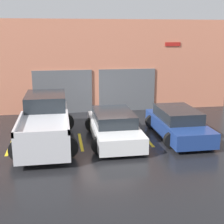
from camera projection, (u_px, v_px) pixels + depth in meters
ground_plane at (107, 126)px, 15.14m from camera, size 28.00×28.00×0.00m
shophouse_building at (98, 67)px, 17.66m from camera, size 15.50×0.68×5.13m
pickup_truck at (45, 122)px, 12.80m from camera, size 2.45×5.25×1.81m
sedan_white at (114, 127)px, 13.08m from camera, size 2.22×4.38×1.23m
sedan_side at (178, 123)px, 13.52m from camera, size 2.15×4.25×1.23m
parking_stripe_far_left at (10, 146)px, 12.52m from camera, size 0.12×2.20×0.01m
parking_stripe_left at (81, 142)px, 12.97m from camera, size 0.12×2.20×0.01m
parking_stripe_centre at (146, 138)px, 13.42m from camera, size 0.12×2.20×0.01m
parking_stripe_right at (207, 135)px, 13.87m from camera, size 0.12×2.20×0.01m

